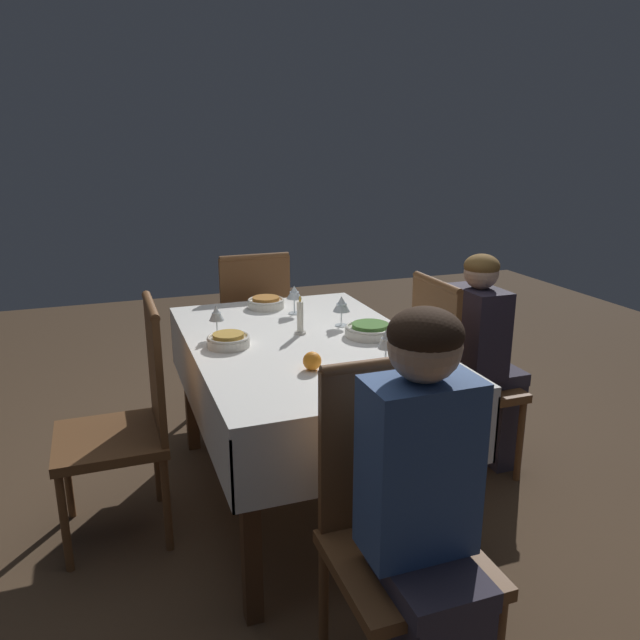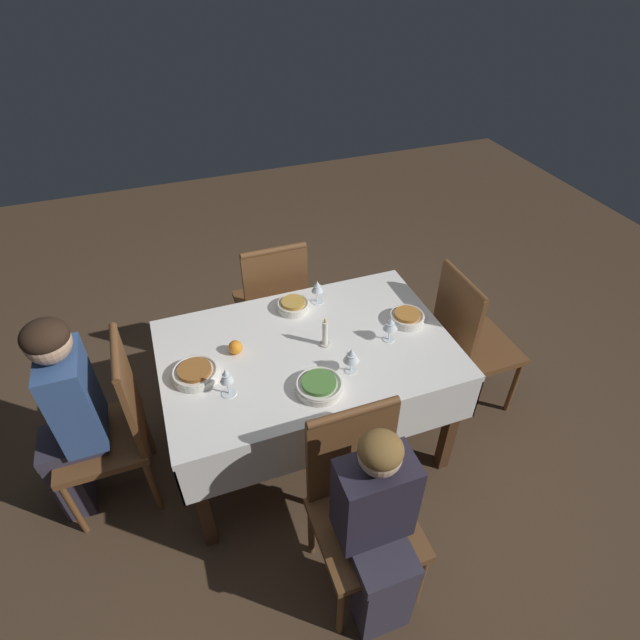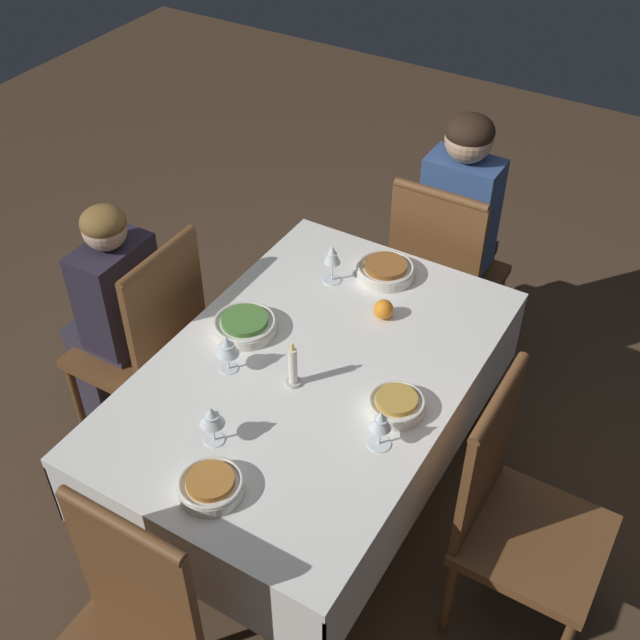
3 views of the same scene
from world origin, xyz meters
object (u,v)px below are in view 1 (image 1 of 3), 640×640
(person_child_dark, at_px, (486,354))
(wine_glass_west, at_px, (294,293))
(candle_centerpiece, at_px, (300,319))
(chair_west, at_px, (252,328))
(bowl_south, at_px, (228,340))
(orange_fruit, at_px, (312,361))
(wine_glass_south, at_px, (216,315))
(bowl_east, at_px, (360,380))
(dining_table, at_px, (304,361))
(wine_glass_north, at_px, (342,305))
(wine_glass_east, at_px, (386,341))
(chair_north, at_px, (454,372))
(chair_east, at_px, (397,518))
(chair_south, at_px, (129,414))
(person_adult_denim, at_px, (426,503))
(bowl_north, at_px, (370,330))
(bowl_west, at_px, (266,302))

(person_child_dark, xyz_separation_m, wine_glass_west, (-0.43, -0.82, 0.27))
(candle_centerpiece, bearing_deg, chair_west, -179.58)
(bowl_south, height_order, orange_fruit, orange_fruit)
(wine_glass_south, distance_m, orange_fruit, 0.58)
(candle_centerpiece, bearing_deg, bowl_east, 0.48)
(dining_table, distance_m, orange_fruit, 0.38)
(chair_west, distance_m, bowl_east, 1.57)
(wine_glass_north, bearing_deg, wine_glass_south, -93.32)
(chair_west, distance_m, wine_glass_west, 0.67)
(wine_glass_south, bearing_deg, wine_glass_east, 40.13)
(orange_fruit, bearing_deg, candle_centerpiece, 167.60)
(chair_north, xyz_separation_m, wine_glass_east, (0.42, -0.57, 0.35))
(wine_glass_north, distance_m, bowl_south, 0.56)
(dining_table, height_order, wine_glass_south, wine_glass_south)
(chair_east, height_order, bowl_east, chair_east)
(person_child_dark, xyz_separation_m, bowl_east, (0.54, -0.89, 0.20))
(chair_east, xyz_separation_m, chair_south, (-1.00, -0.69, 0.00))
(chair_west, relative_size, orange_fruit, 14.06)
(chair_south, xyz_separation_m, person_adult_denim, (1.17, 0.69, 0.15))
(person_child_dark, bearing_deg, chair_south, 88.99)
(wine_glass_north, distance_m, wine_glass_south, 0.57)
(chair_east, relative_size, wine_glass_east, 6.19)
(person_child_dark, distance_m, bowl_north, 0.65)
(chair_west, bearing_deg, candle_centerpiece, 90.42)
(chair_north, height_order, candle_centerpiece, chair_north)
(person_child_dark, bearing_deg, candle_centerpiece, 83.17)
(bowl_east, relative_size, wine_glass_west, 1.55)
(wine_glass_north, height_order, orange_fruit, wine_glass_north)
(dining_table, distance_m, chair_east, 1.00)
(dining_table, relative_size, wine_glass_west, 10.35)
(bowl_west, bearing_deg, chair_south, -52.63)
(wine_glass_west, bearing_deg, bowl_west, -146.20)
(chair_south, height_order, bowl_north, chair_south)
(chair_west, height_order, wine_glass_west, chair_west)
(wine_glass_east, xyz_separation_m, bowl_north, (-0.39, 0.11, -0.08))
(bowl_west, bearing_deg, bowl_south, -29.50)
(chair_west, height_order, bowl_north, chair_west)
(person_child_dark, bearing_deg, dining_table, 89.00)
(person_adult_denim, bearing_deg, bowl_south, 103.06)
(bowl_north, distance_m, bowl_south, 0.61)
(person_adult_denim, relative_size, candle_centerpiece, 6.95)
(bowl_east, height_order, wine_glass_west, wine_glass_west)
(bowl_west, height_order, bowl_south, same)
(bowl_east, distance_m, orange_fruit, 0.24)
(chair_south, bearing_deg, person_adult_denim, 30.75)
(wine_glass_north, height_order, bowl_south, wine_glass_north)
(bowl_west, xyz_separation_m, wine_glass_south, (0.39, -0.32, 0.07))
(wine_glass_west, relative_size, candle_centerpiece, 0.82)
(chair_west, height_order, wine_glass_east, chair_west)
(chair_north, xyz_separation_m, orange_fruit, (0.33, -0.82, 0.27))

